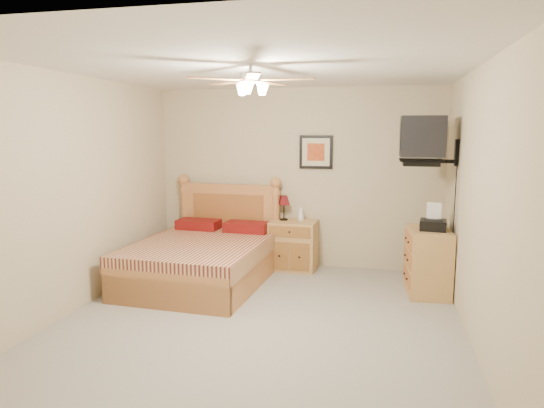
{
  "coord_description": "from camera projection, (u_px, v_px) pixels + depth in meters",
  "views": [
    {
      "loc": [
        1.16,
        -4.46,
        1.92
      ],
      "look_at": [
        -0.05,
        0.9,
        1.08
      ],
      "focal_mm": 32.0,
      "sensor_mm": 36.0,
      "label": 1
    }
  ],
  "objects": [
    {
      "name": "wall_left",
      "position": [
        73.0,
        195.0,
        5.09
      ],
      "size": [
        0.04,
        4.5,
        2.5
      ],
      "primitive_type": "cube",
      "color": "#C0B08D",
      "rests_on": "ground"
    },
    {
      "name": "lotion_bottle",
      "position": [
        301.0,
        213.0,
        6.69
      ],
      "size": [
        0.09,
        0.09,
        0.21
      ],
      "primitive_type": "imported",
      "rotation": [
        0.0,
        0.0,
        0.13
      ],
      "color": "white",
      "rests_on": "nightstand"
    },
    {
      "name": "table_lamp",
      "position": [
        284.0,
        208.0,
        6.72
      ],
      "size": [
        0.23,
        0.23,
        0.35
      ],
      "primitive_type": null,
      "rotation": [
        0.0,
        0.0,
        -0.29
      ],
      "color": "#590D12",
      "rests_on": "nightstand"
    },
    {
      "name": "wall_tv",
      "position": [
        436.0,
        140.0,
        5.48
      ],
      "size": [
        0.56,
        0.46,
        0.58
      ],
      "primitive_type": null,
      "color": "black",
      "rests_on": "wall_right"
    },
    {
      "name": "fax_machine",
      "position": [
        434.0,
        217.0,
        5.57
      ],
      "size": [
        0.32,
        0.34,
        0.31
      ],
      "primitive_type": null,
      "rotation": [
        0.0,
        0.0,
        -0.12
      ],
      "color": "black",
      "rests_on": "dresser"
    },
    {
      "name": "ceiling_fan",
      "position": [
        251.0,
        80.0,
        4.29
      ],
      "size": [
        1.14,
        1.14,
        0.28
      ],
      "primitive_type": null,
      "color": "silver",
      "rests_on": "ceiling"
    },
    {
      "name": "framed_picture",
      "position": [
        316.0,
        152.0,
        6.69
      ],
      "size": [
        0.46,
        0.04,
        0.46
      ],
      "primitive_type": "cube",
      "color": "black",
      "rests_on": "wall_back"
    },
    {
      "name": "magazine_upper",
      "position": [
        428.0,
        223.0,
        5.81
      ],
      "size": [
        0.24,
        0.31,
        0.02
      ],
      "primitive_type": "imported",
      "rotation": [
        0.0,
        0.0,
        -0.1
      ],
      "color": "gray",
      "rests_on": "magazine_lower"
    },
    {
      "name": "bed",
      "position": [
        201.0,
        234.0,
        6.05
      ],
      "size": [
        1.62,
        2.06,
        1.28
      ],
      "primitive_type": null,
      "rotation": [
        0.0,
        0.0,
        -0.05
      ],
      "color": "#C3783D",
      "rests_on": "ground"
    },
    {
      "name": "wall_front",
      "position": [
        147.0,
        262.0,
        2.48
      ],
      "size": [
        4.0,
        0.04,
        2.5
      ],
      "primitive_type": "cube",
      "color": "#C0B08D",
      "rests_on": "ground"
    },
    {
      "name": "wall_right",
      "position": [
        479.0,
        208.0,
        4.22
      ],
      "size": [
        0.04,
        4.5,
        2.5
      ],
      "primitive_type": "cube",
      "color": "#C0B08D",
      "rests_on": "ground"
    },
    {
      "name": "nightstand",
      "position": [
        293.0,
        245.0,
        6.72
      ],
      "size": [
        0.65,
        0.5,
        0.68
      ],
      "primitive_type": "cube",
      "rotation": [
        0.0,
        0.0,
        -0.04
      ],
      "color": "#AA7A3F",
      "rests_on": "ground"
    },
    {
      "name": "magazine_lower",
      "position": [
        428.0,
        225.0,
        5.81
      ],
      "size": [
        0.28,
        0.34,
        0.03
      ],
      "primitive_type": "imported",
      "rotation": [
        0.0,
        0.0,
        -0.19
      ],
      "color": "beige",
      "rests_on": "dresser"
    },
    {
      "name": "wall_back",
      "position": [
        297.0,
        178.0,
        6.82
      ],
      "size": [
        4.0,
        0.04,
        2.5
      ],
      "primitive_type": "cube",
      "color": "#C0B08D",
      "rests_on": "ground"
    },
    {
      "name": "dresser",
      "position": [
        428.0,
        262.0,
        5.69
      ],
      "size": [
        0.51,
        0.69,
        0.78
      ],
      "primitive_type": "cube",
      "rotation": [
        0.0,
        0.0,
        0.08
      ],
      "color": "#BC8746",
      "rests_on": "ground"
    },
    {
      "name": "floor",
      "position": [
        257.0,
        324.0,
        4.84
      ],
      "size": [
        4.5,
        4.5,
        0.0
      ],
      "primitive_type": "plane",
      "color": "gray",
      "rests_on": "ground"
    },
    {
      "name": "ceiling",
      "position": [
        256.0,
        67.0,
        4.46
      ],
      "size": [
        4.0,
        4.5,
        0.04
      ],
      "primitive_type": "cube",
      "color": "white",
      "rests_on": "ground"
    }
  ]
}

